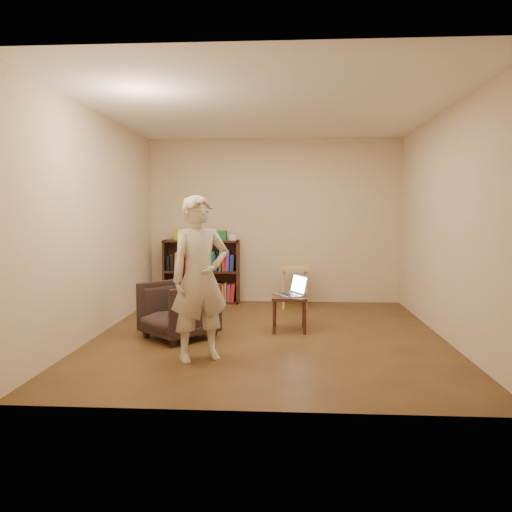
# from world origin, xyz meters

# --- Properties ---
(floor) EXTENTS (4.50, 4.50, 0.00)m
(floor) POSITION_xyz_m (0.00, 0.00, 0.00)
(floor) COLOR #442B16
(floor) RESTS_ON ground
(ceiling) EXTENTS (4.50, 4.50, 0.00)m
(ceiling) POSITION_xyz_m (0.00, 0.00, 2.60)
(ceiling) COLOR white
(ceiling) RESTS_ON wall_back
(wall_back) EXTENTS (4.00, 0.00, 4.00)m
(wall_back) POSITION_xyz_m (0.00, 2.25, 1.30)
(wall_back) COLOR beige
(wall_back) RESTS_ON floor
(wall_left) EXTENTS (0.00, 4.50, 4.50)m
(wall_left) POSITION_xyz_m (-2.00, 0.00, 1.30)
(wall_left) COLOR beige
(wall_left) RESTS_ON floor
(wall_right) EXTENTS (0.00, 4.50, 4.50)m
(wall_right) POSITION_xyz_m (2.00, 0.00, 1.30)
(wall_right) COLOR beige
(wall_right) RESTS_ON floor
(bookshelf) EXTENTS (1.20, 0.30, 1.00)m
(bookshelf) POSITION_xyz_m (-1.15, 2.09, 0.44)
(bookshelf) COLOR black
(bookshelf) RESTS_ON floor
(box_yellow) EXTENTS (0.23, 0.18, 0.17)m
(box_yellow) POSITION_xyz_m (-1.47, 2.10, 1.08)
(box_yellow) COLOR gold
(box_yellow) RESTS_ON bookshelf
(red_cloth) EXTENTS (0.33, 0.27, 0.10)m
(red_cloth) POSITION_xyz_m (-1.22, 2.05, 1.05)
(red_cloth) COLOR maroon
(red_cloth) RESTS_ON bookshelf
(box_green) EXTENTS (0.16, 0.16, 0.15)m
(box_green) POSITION_xyz_m (-0.83, 2.10, 1.08)
(box_green) COLOR #1F7538
(box_green) RESTS_ON bookshelf
(box_white) EXTENTS (0.12, 0.12, 0.09)m
(box_white) POSITION_xyz_m (-0.64, 2.09, 1.04)
(box_white) COLOR silver
(box_white) RESTS_ON bookshelf
(stool) EXTENTS (0.42, 0.42, 0.61)m
(stool) POSITION_xyz_m (0.33, 1.78, 0.50)
(stool) COLOR tan
(stool) RESTS_ON floor
(armchair) EXTENTS (1.00, 1.00, 0.65)m
(armchair) POSITION_xyz_m (-1.03, -0.18, 0.33)
(armchair) COLOR black
(armchair) RESTS_ON floor
(side_table) EXTENTS (0.42, 0.42, 0.43)m
(side_table) POSITION_xyz_m (0.24, 0.25, 0.35)
(side_table) COLOR black
(side_table) RESTS_ON floor
(laptop) EXTENTS (0.43, 0.44, 0.25)m
(laptop) POSITION_xyz_m (0.28, 0.28, 0.49)
(laptop) COLOR silver
(laptop) RESTS_ON side_table
(person) EXTENTS (0.70, 0.63, 1.60)m
(person) POSITION_xyz_m (-0.63, -1.00, 0.80)
(person) COLOR beige
(person) RESTS_ON floor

